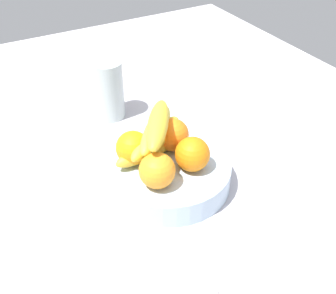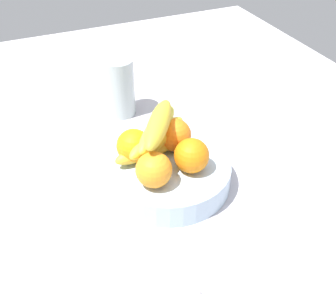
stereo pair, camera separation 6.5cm
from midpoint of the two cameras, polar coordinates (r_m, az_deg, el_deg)
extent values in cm
cube|color=#B2AFB8|center=(90.43, -1.58, -5.43)|extent=(180.00, 140.00, 3.00)
cylinder|color=#AEC7DD|center=(87.70, -2.13, -3.51)|extent=(25.10, 25.10, 5.13)
sphere|color=orange|center=(82.67, 1.01, -1.02)|extent=(6.87, 6.87, 6.87)
sphere|color=orange|center=(87.96, -1.54, 1.58)|extent=(6.87, 6.87, 6.87)
sphere|color=orange|center=(84.89, -6.87, -0.17)|extent=(6.87, 6.87, 6.87)
sphere|color=orange|center=(78.98, -3.82, -3.21)|extent=(6.87, 6.87, 6.87)
ellipsoid|color=yellow|center=(86.80, -4.46, -0.24)|extent=(7.22, 17.45, 4.00)
ellipsoid|color=yellow|center=(85.87, -3.76, 1.15)|extent=(12.10, 16.67, 4.00)
ellipsoid|color=yellow|center=(84.48, -3.83, 2.31)|extent=(15.14, 14.55, 4.00)
ellipsoid|color=gold|center=(81.96, -3.64, 2.97)|extent=(16.31, 12.87, 4.00)
cylinder|color=#AEBBBD|center=(107.72, -9.65, 7.45)|extent=(7.56, 7.56, 14.86)
camera|label=1|loc=(0.03, -92.23, -1.66)|focal=45.89mm
camera|label=2|loc=(0.03, 87.77, 1.66)|focal=45.89mm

